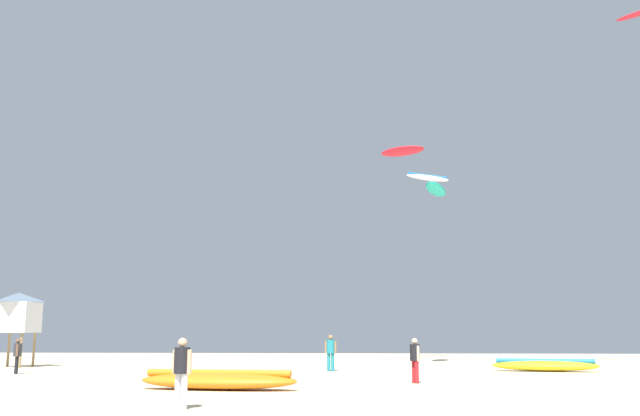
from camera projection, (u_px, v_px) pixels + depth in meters
person_foreground at (182, 367)px, 16.80m from camera, size 0.52×0.38×1.67m
person_midground at (17, 353)px, 32.44m from camera, size 0.36×0.50×1.60m
person_left at (415, 357)px, 26.02m from camera, size 0.37×0.48×1.63m
person_right at (331, 350)px, 34.93m from camera, size 0.59×0.40×1.77m
kite_grounded_near at (218, 380)px, 22.70m from camera, size 5.39×2.11×0.66m
kite_grounded_mid at (545, 365)px, 34.53m from camera, size 5.25×2.57×0.61m
lifeguard_tower at (17, 312)px, 39.76m from camera, size 2.30×2.30×4.15m
kite_aloft_0 at (402, 151)px, 48.43m from camera, size 3.28×2.22×0.72m
kite_aloft_1 at (637, 14)px, 42.47m from camera, size 2.42×2.31×0.36m
kite_aloft_2 at (428, 178)px, 55.21m from camera, size 3.95×3.01×0.89m
kite_aloft_3 at (436, 190)px, 45.31m from camera, size 2.07×4.51×0.67m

